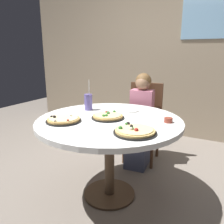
# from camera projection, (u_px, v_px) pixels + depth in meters

# --- Properties ---
(ground_plane) EXTENTS (8.00, 8.00, 0.00)m
(ground_plane) POSITION_uv_depth(u_px,v_px,m) (110.00, 194.00, 2.15)
(ground_plane) COLOR slate
(wall_with_window) EXTENTS (5.20, 0.14, 2.90)m
(wall_with_window) POSITION_uv_depth(u_px,v_px,m) (171.00, 43.00, 3.47)
(wall_with_window) COLOR gray
(wall_with_window) RESTS_ON ground_plane
(dining_table) EXTENTS (1.26, 1.26, 0.75)m
(dining_table) POSITION_uv_depth(u_px,v_px,m) (109.00, 129.00, 1.98)
(dining_table) COLOR white
(dining_table) RESTS_ON ground_plane
(chair_wooden) EXTENTS (0.44, 0.44, 0.95)m
(chair_wooden) POSITION_uv_depth(u_px,v_px,m) (144.00, 117.00, 2.80)
(chair_wooden) COLOR brown
(chair_wooden) RESTS_ON ground_plane
(diner_child) EXTENTS (0.29, 0.42, 1.08)m
(diner_child) POSITION_uv_depth(u_px,v_px,m) (140.00, 125.00, 2.65)
(diner_child) COLOR #3F4766
(diner_child) RESTS_ON ground_plane
(pizza_veggie) EXTENTS (0.29, 0.29, 0.05)m
(pizza_veggie) POSITION_uv_depth(u_px,v_px,m) (108.00, 116.00, 1.98)
(pizza_veggie) COLOR black
(pizza_veggie) RESTS_ON dining_table
(pizza_cheese) EXTENTS (0.31, 0.31, 0.05)m
(pizza_cheese) POSITION_uv_depth(u_px,v_px,m) (135.00, 131.00, 1.60)
(pizza_cheese) COLOR black
(pizza_cheese) RESTS_ON dining_table
(pizza_pepperoni) EXTENTS (0.29, 0.29, 0.05)m
(pizza_pepperoni) POSITION_uv_depth(u_px,v_px,m) (63.00, 120.00, 1.88)
(pizza_pepperoni) COLOR black
(pizza_pepperoni) RESTS_ON dining_table
(soda_cup) EXTENTS (0.08, 0.08, 0.31)m
(soda_cup) POSITION_uv_depth(u_px,v_px,m) (88.00, 102.00, 2.25)
(soda_cup) COLOR #6659A5
(soda_cup) RESTS_ON dining_table
(sauce_bowl) EXTENTS (0.07, 0.07, 0.04)m
(sauce_bowl) POSITION_uv_depth(u_px,v_px,m) (168.00, 120.00, 1.85)
(sauce_bowl) COLOR brown
(sauce_bowl) RESTS_ON dining_table
(plate_small) EXTENTS (0.18, 0.18, 0.01)m
(plate_small) POSITION_uv_depth(u_px,v_px,m) (130.00, 110.00, 2.23)
(plate_small) COLOR white
(plate_small) RESTS_ON dining_table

